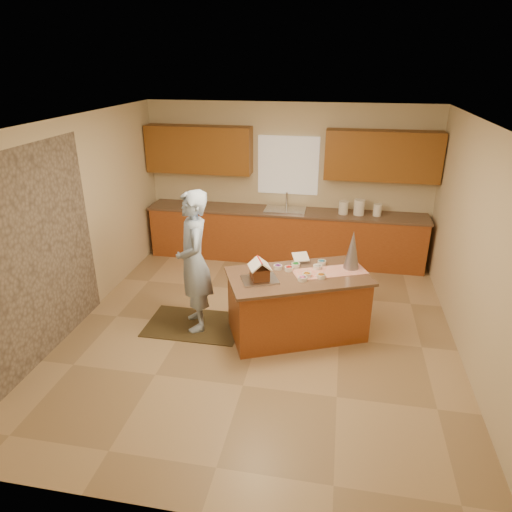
{
  "coord_description": "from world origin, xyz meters",
  "views": [
    {
      "loc": [
        0.9,
        -5.16,
        3.35
      ],
      "look_at": [
        -0.1,
        0.2,
        1.0
      ],
      "focal_mm": 32.18,
      "sensor_mm": 36.0,
      "label": 1
    }
  ],
  "objects_px": {
    "island_base": "(297,306)",
    "boy": "(194,262)",
    "tinsel_tree": "(352,250)",
    "gingerbread_house": "(260,272)"
  },
  "relations": [
    {
      "from": "island_base",
      "to": "boy",
      "type": "distance_m",
      "value": 1.45
    },
    {
      "from": "tinsel_tree",
      "to": "boy",
      "type": "bearing_deg",
      "value": -168.98
    },
    {
      "from": "tinsel_tree",
      "to": "boy",
      "type": "xyz_separation_m",
      "value": [
        -1.99,
        -0.39,
        -0.16
      ]
    },
    {
      "from": "boy",
      "to": "gingerbread_house",
      "type": "relative_size",
      "value": 5.54
    },
    {
      "from": "gingerbread_house",
      "to": "boy",
      "type": "bearing_deg",
      "value": 168.19
    },
    {
      "from": "island_base",
      "to": "boy",
      "type": "relative_size",
      "value": 0.89
    },
    {
      "from": "tinsel_tree",
      "to": "boy",
      "type": "distance_m",
      "value": 2.03
    },
    {
      "from": "island_base",
      "to": "boy",
      "type": "xyz_separation_m",
      "value": [
        -1.34,
        -0.06,
        0.54
      ]
    },
    {
      "from": "boy",
      "to": "tinsel_tree",
      "type": "bearing_deg",
      "value": 77.32
    },
    {
      "from": "island_base",
      "to": "tinsel_tree",
      "type": "height_order",
      "value": "tinsel_tree"
    }
  ]
}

